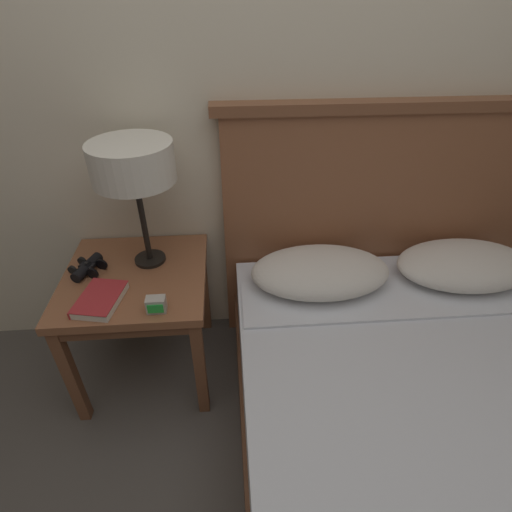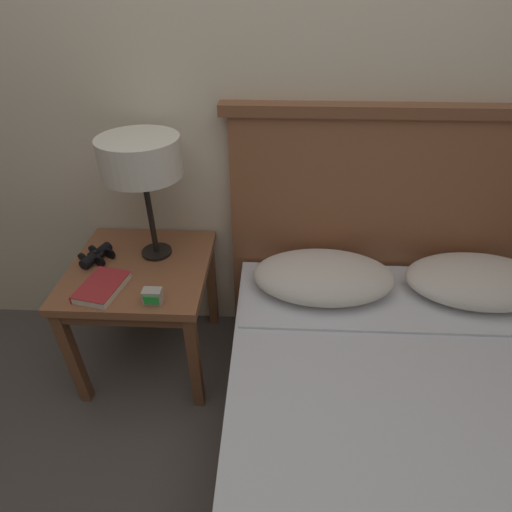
# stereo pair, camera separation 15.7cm
# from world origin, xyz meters

# --- Properties ---
(wall_back) EXTENTS (8.00, 0.06, 2.60)m
(wall_back) POSITION_xyz_m (0.00, 1.10, 1.30)
(wall_back) COLOR beige
(wall_back) RESTS_ON ground_plane
(nightstand) EXTENTS (0.58, 0.58, 0.56)m
(nightstand) POSITION_xyz_m (-0.53, 0.78, 0.49)
(nightstand) COLOR brown
(nightstand) RESTS_ON ground_plane
(bed) EXTENTS (1.54, 1.87, 1.17)m
(bed) POSITION_xyz_m (0.58, 0.22, 0.27)
(bed) COLOR brown
(bed) RESTS_ON ground_plane
(table_lamp) EXTENTS (0.31, 0.31, 0.52)m
(table_lamp) POSITION_xyz_m (-0.47, 0.87, 1.00)
(table_lamp) COLOR black
(table_lamp) RESTS_ON nightstand
(book_on_nightstand) EXTENTS (0.18, 0.23, 0.03)m
(book_on_nightstand) POSITION_xyz_m (-0.62, 0.61, 0.58)
(book_on_nightstand) COLOR silver
(book_on_nightstand) RESTS_ON nightstand
(binoculars_pair) EXTENTS (0.15, 0.16, 0.05)m
(binoculars_pair) POSITION_xyz_m (-0.72, 0.81, 0.59)
(binoculars_pair) COLOR black
(binoculars_pair) RESTS_ON nightstand
(alarm_clock) EXTENTS (0.07, 0.05, 0.06)m
(alarm_clock) POSITION_xyz_m (-0.40, 0.55, 0.59)
(alarm_clock) COLOR #B7B2A8
(alarm_clock) RESTS_ON nightstand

